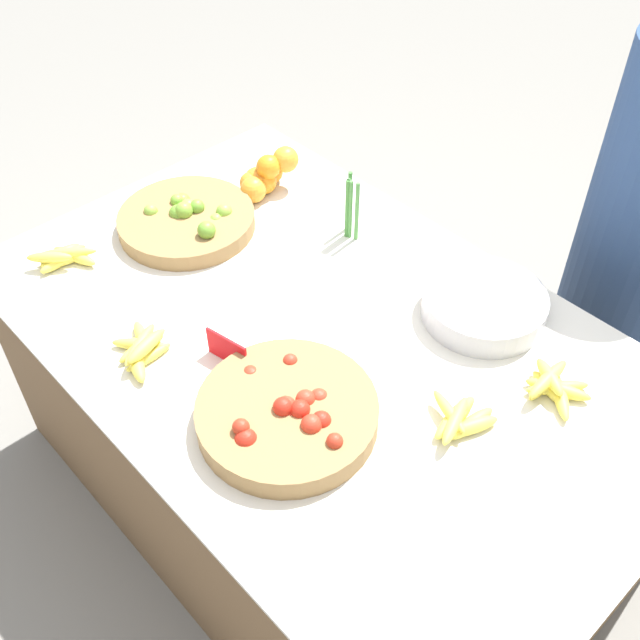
# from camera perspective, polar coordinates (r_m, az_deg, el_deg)

# --- Properties ---
(ground_plane) EXTENTS (12.00, 12.00, 0.00)m
(ground_plane) POSITION_cam_1_polar(r_m,az_deg,el_deg) (2.53, -0.00, -13.06)
(ground_plane) COLOR gray
(market_table) EXTENTS (1.83, 1.16, 0.75)m
(market_table) POSITION_cam_1_polar(r_m,az_deg,el_deg) (2.22, -0.00, -7.85)
(market_table) COLOR brown
(market_table) RESTS_ON ground_plane
(lime_bowl) EXTENTS (0.41, 0.41, 0.10)m
(lime_bowl) POSITION_cam_1_polar(r_m,az_deg,el_deg) (2.29, -10.10, 7.53)
(lime_bowl) COLOR olive
(lime_bowl) RESTS_ON market_table
(tomato_basket) EXTENTS (0.42, 0.42, 0.09)m
(tomato_basket) POSITION_cam_1_polar(r_m,az_deg,el_deg) (1.73, -2.45, -7.10)
(tomato_basket) COLOR olive
(tomato_basket) RESTS_ON market_table
(orange_pile) EXTENTS (0.13, 0.21, 0.14)m
(orange_pile) POSITION_cam_1_polar(r_m,az_deg,el_deg) (2.41, -4.23, 10.89)
(orange_pile) COLOR orange
(orange_pile) RESTS_ON market_table
(metal_bowl) EXTENTS (0.33, 0.33, 0.07)m
(metal_bowl) POSITION_cam_1_polar(r_m,az_deg,el_deg) (2.01, 12.37, 1.11)
(metal_bowl) COLOR #B7B7BF
(metal_bowl) RESTS_ON market_table
(price_sign) EXTENTS (0.12, 0.03, 0.08)m
(price_sign) POSITION_cam_1_polar(r_m,az_deg,el_deg) (1.86, -7.09, -2.28)
(price_sign) COLOR red
(price_sign) RESTS_ON market_table
(veg_bundle) EXTENTS (0.07, 0.05, 0.20)m
(veg_bundle) POSITION_cam_1_polar(r_m,az_deg,el_deg) (2.19, 2.32, 8.54)
(veg_bundle) COLOR #428438
(veg_bundle) RESTS_ON market_table
(banana_bunch_front_center) EXTENTS (0.17, 0.18, 0.05)m
(banana_bunch_front_center) POSITION_cam_1_polar(r_m,az_deg,el_deg) (1.75, 10.66, -7.51)
(banana_bunch_front_center) COLOR #EFDB4C
(banana_bunch_front_center) RESTS_ON market_table
(banana_bunch_middle_left) EXTENTS (0.17, 0.17, 0.06)m
(banana_bunch_middle_left) POSITION_cam_1_polar(r_m,az_deg,el_deg) (1.87, 17.34, -4.84)
(banana_bunch_middle_left) COLOR #EFDB4C
(banana_bunch_middle_left) RESTS_ON market_table
(banana_bunch_middle_right) EXTENTS (0.15, 0.18, 0.06)m
(banana_bunch_middle_right) POSITION_cam_1_polar(r_m,az_deg,el_deg) (2.26, -18.92, 4.60)
(banana_bunch_middle_right) COLOR #EFDB4C
(banana_bunch_middle_right) RESTS_ON market_table
(banana_bunch_front_left) EXTENTS (0.20, 0.16, 0.06)m
(banana_bunch_front_left) POSITION_cam_1_polar(r_m,az_deg,el_deg) (1.92, -13.40, -2.13)
(banana_bunch_front_left) COLOR #EFDB4C
(banana_bunch_front_left) RESTS_ON market_table
(vendor_person) EXTENTS (0.35, 0.35, 1.55)m
(vendor_person) POSITION_cam_1_polar(r_m,az_deg,el_deg) (2.44, 22.76, 4.91)
(vendor_person) COLOR navy
(vendor_person) RESTS_ON ground_plane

